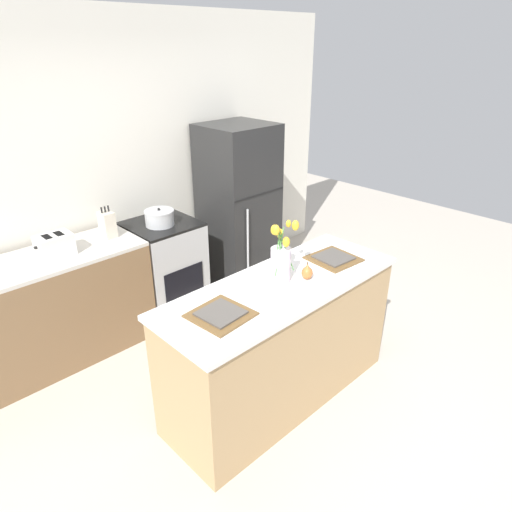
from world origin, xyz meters
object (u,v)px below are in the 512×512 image
at_px(flower_vase, 281,259).
at_px(pear_figurine, 307,272).
at_px(stove_range, 166,267).
at_px(plate_setting_left, 221,314).
at_px(knife_block, 107,224).
at_px(refrigerator, 238,206).
at_px(toaster, 55,245).
at_px(plate_setting_right, 333,258).
at_px(cooking_pot, 160,218).

distance_m(flower_vase, pear_figurine, 0.21).
distance_m(stove_range, flower_vase, 1.69).
bearing_deg(pear_figurine, plate_setting_left, 175.54).
bearing_deg(pear_figurine, knife_block, 108.55).
xyz_separation_m(stove_range, refrigerator, (0.95, 0.00, 0.39)).
bearing_deg(flower_vase, toaster, 120.54).
relative_size(plate_setting_left, plate_setting_right, 1.00).
bearing_deg(refrigerator, stove_range, -179.96).
relative_size(plate_setting_left, toaster, 1.26).
bearing_deg(knife_block, stove_range, -4.28).
xyz_separation_m(pear_figurine, cooking_pot, (-0.11, 1.63, -0.02)).
height_order(stove_range, toaster, toaster).
relative_size(plate_setting_right, toaster, 1.26).
bearing_deg(plate_setting_left, flower_vase, 5.65).
distance_m(refrigerator, plate_setting_left, 2.27).
height_order(refrigerator, pear_figurine, refrigerator).
bearing_deg(pear_figurine, refrigerator, 62.31).
height_order(refrigerator, cooking_pot, refrigerator).
bearing_deg(plate_setting_left, cooking_pot, 68.82).
bearing_deg(toaster, pear_figurine, -57.54).
relative_size(flower_vase, pear_figurine, 3.40).
height_order(plate_setting_right, knife_block, knife_block).
bearing_deg(cooking_pot, stove_range, 47.17).
relative_size(refrigerator, pear_figurine, 13.32).
relative_size(refrigerator, plate_setting_left, 4.80).
bearing_deg(plate_setting_right, pear_figurine, -171.41).
distance_m(stove_range, cooking_pot, 0.53).
relative_size(flower_vase, plate_setting_left, 1.23).
relative_size(stove_range, refrigerator, 0.54).
relative_size(stove_range, pear_figurine, 7.21).
relative_size(flower_vase, plate_setting_right, 1.23).
relative_size(pear_figurine, plate_setting_right, 0.36).
bearing_deg(refrigerator, plate_setting_left, -134.69).
bearing_deg(plate_setting_left, knife_block, 84.90).
distance_m(toaster, cooking_pot, 0.94).
distance_m(toaster, knife_block, 0.48).
bearing_deg(stove_range, cooking_pot, -132.83).
distance_m(cooking_pot, knife_block, 0.47).
relative_size(plate_setting_left, knife_block, 1.30).
distance_m(flower_vase, plate_setting_right, 0.54).
distance_m(stove_range, refrigerator, 1.03).
bearing_deg(refrigerator, toaster, -179.24).
distance_m(refrigerator, knife_block, 1.46).
bearing_deg(cooking_pot, refrigerator, 2.28).
relative_size(stove_range, flower_vase, 2.12).
xyz_separation_m(pear_figurine, knife_block, (-0.57, 1.71, 0.02)).
bearing_deg(knife_block, flower_vase, -74.90).
bearing_deg(plate_setting_right, toaster, 131.75).
bearing_deg(plate_setting_left, pear_figurine, -4.46).
distance_m(flower_vase, toaster, 1.78).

